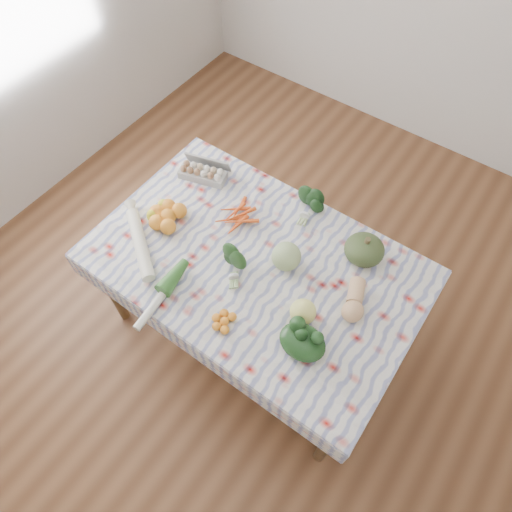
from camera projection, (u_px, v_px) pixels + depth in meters
ground at (256, 325)px, 2.95m from camera, size 4.50×4.50×0.00m
dining_table at (256, 271)px, 2.38m from camera, size 1.60×1.00×0.75m
tablecloth at (256, 263)px, 2.32m from camera, size 1.66×1.06×0.01m
egg_carton at (202, 174)px, 2.60m from camera, size 0.29×0.18×0.07m
carrot_bunch at (238, 217)px, 2.45m from camera, size 0.27×0.26×0.04m
kale_bunch at (307, 206)px, 2.43m from camera, size 0.17×0.16×0.12m
kabocha_squash at (364, 250)px, 2.28m from camera, size 0.21×0.21×0.13m
cabbage at (286, 256)px, 2.24m from camera, size 0.16×0.16×0.15m
butternut_squash at (355, 300)px, 2.14m from camera, size 0.17×0.24×0.10m
orange_cluster at (168, 216)px, 2.42m from camera, size 0.31×0.31×0.09m
broccoli at (232, 268)px, 2.24m from camera, size 0.18×0.18×0.10m
mandarin_cluster at (224, 321)px, 2.11m from camera, size 0.17×0.17×0.04m
grapefruit at (303, 312)px, 2.09m from camera, size 0.16×0.16×0.12m
spinach_bag at (302, 342)px, 2.03m from camera, size 0.23×0.19×0.10m
daikon at (140, 244)px, 2.33m from camera, size 0.41×0.32×0.07m
leek at (162, 296)px, 2.18m from camera, size 0.08×0.40×0.04m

